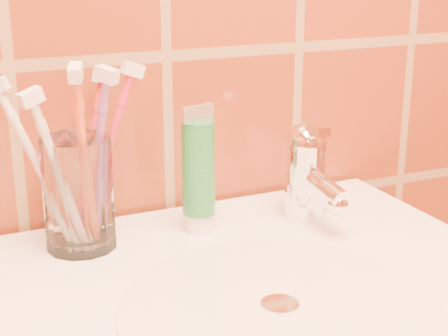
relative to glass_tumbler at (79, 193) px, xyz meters
name	(u,v)px	position (x,y,z in m)	size (l,w,h in m)	color
glass_tumbler	(79,193)	(0.00, 0.00, 0.00)	(0.08, 0.08, 0.13)	white
toothpaste_tube	(198,174)	(0.14, -0.01, 0.01)	(0.04, 0.04, 0.15)	white
faucet	(307,169)	(0.27, -0.03, 0.00)	(0.05, 0.11, 0.12)	white
toothbrush_0	(97,161)	(0.02, -0.01, 0.04)	(0.05, 0.05, 0.21)	#934A9E
toothbrush_1	(84,163)	(0.00, -0.02, 0.04)	(0.04, 0.07, 0.22)	#DE5927
toothbrush_2	(40,169)	(-0.04, 0.01, 0.03)	(0.09, 0.06, 0.20)	silver
toothbrush_3	(89,158)	(0.02, 0.03, 0.03)	(0.08, 0.07, 0.19)	#B7272D
toothbrush_4	(61,175)	(-0.02, -0.02, 0.03)	(0.07, 0.04, 0.19)	silver
toothbrush_5	(106,155)	(0.03, 0.01, 0.04)	(0.09, 0.03, 0.20)	#C32942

